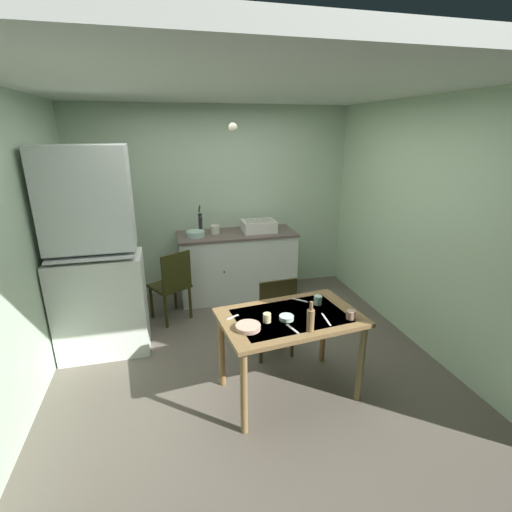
% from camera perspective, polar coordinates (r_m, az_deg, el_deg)
% --- Properties ---
extents(ground_plane, '(4.73, 4.73, 0.00)m').
position_cam_1_polar(ground_plane, '(4.03, -1.67, -14.76)').
color(ground_plane, '#5B5348').
extents(wall_back, '(3.83, 0.10, 2.55)m').
position_cam_1_polar(wall_back, '(5.25, -6.15, 8.26)').
color(wall_back, '#B5CEAE').
rests_on(wall_back, ground).
extents(wall_left, '(0.10, 3.66, 2.55)m').
position_cam_1_polar(wall_left, '(3.63, -32.94, 0.48)').
color(wall_left, '#B3D2B1').
rests_on(wall_left, ground).
extents(wall_right, '(0.10, 3.66, 2.55)m').
position_cam_1_polar(wall_right, '(4.31, 23.99, 4.40)').
color(wall_right, '#B4D3AA').
rests_on(wall_right, ground).
extents(ceiling_slab, '(3.83, 3.66, 0.10)m').
position_cam_1_polar(ceiling_slab, '(3.38, -2.13, 25.14)').
color(ceiling_slab, white).
extents(hutch_cabinet, '(0.88, 0.47, 2.11)m').
position_cam_1_polar(hutch_cabinet, '(3.97, -23.49, -1.04)').
color(hutch_cabinet, silver).
rests_on(hutch_cabinet, ground).
extents(counter_cabinet, '(1.59, 0.64, 0.91)m').
position_cam_1_polar(counter_cabinet, '(5.15, -2.89, -1.32)').
color(counter_cabinet, silver).
rests_on(counter_cabinet, ground).
extents(sink_basin, '(0.44, 0.34, 0.15)m').
position_cam_1_polar(sink_basin, '(5.05, 0.43, 4.66)').
color(sink_basin, white).
rests_on(sink_basin, counter_cabinet).
extents(hand_pump, '(0.05, 0.27, 0.39)m').
position_cam_1_polar(hand_pump, '(4.95, -8.55, 5.22)').
color(hand_pump, '#232328').
rests_on(hand_pump, counter_cabinet).
extents(mixing_bowl_counter, '(0.24, 0.24, 0.07)m').
position_cam_1_polar(mixing_bowl_counter, '(4.88, -9.28, 3.39)').
color(mixing_bowl_counter, '#ADD1C1').
rests_on(mixing_bowl_counter, counter_cabinet).
extents(stoneware_crock, '(0.13, 0.13, 0.11)m').
position_cam_1_polar(stoneware_crock, '(4.98, -6.32, 4.08)').
color(stoneware_crock, beige).
rests_on(stoneware_crock, counter_cabinet).
extents(dining_table, '(1.24, 0.86, 0.76)m').
position_cam_1_polar(dining_table, '(3.19, 5.28, -10.74)').
color(dining_table, brown).
rests_on(dining_table, ground).
extents(chair_far_side, '(0.43, 0.43, 0.88)m').
position_cam_1_polar(chair_far_side, '(3.79, 2.70, -8.75)').
color(chair_far_side, '#342815').
rests_on(chair_far_side, ground).
extents(chair_by_counter, '(0.55, 0.55, 0.89)m').
position_cam_1_polar(chair_by_counter, '(4.57, -12.75, -4.24)').
color(chair_by_counter, '#2E2B0F').
rests_on(chair_by_counter, ground).
extents(serving_bowl_wide, '(0.12, 0.12, 0.04)m').
position_cam_1_polar(serving_bowl_wide, '(3.07, 4.71, -9.44)').
color(serving_bowl_wide, '#ADD1C1').
rests_on(serving_bowl_wide, dining_table).
extents(soup_bowl_small, '(0.20, 0.20, 0.04)m').
position_cam_1_polar(soup_bowl_small, '(2.93, -1.23, -10.86)').
color(soup_bowl_small, tan).
rests_on(soup_bowl_small, dining_table).
extents(mug_tall, '(0.07, 0.07, 0.07)m').
position_cam_1_polar(mug_tall, '(3.02, 1.70, -9.48)').
color(mug_tall, beige).
rests_on(mug_tall, dining_table).
extents(teacup_cream, '(0.08, 0.08, 0.07)m').
position_cam_1_polar(teacup_cream, '(3.16, 14.40, -8.73)').
color(teacup_cream, tan).
rests_on(teacup_cream, dining_table).
extents(teacup_mint, '(0.07, 0.07, 0.08)m').
position_cam_1_polar(teacup_mint, '(3.35, 9.50, -6.71)').
color(teacup_mint, '#ADD1C1').
rests_on(teacup_mint, dining_table).
extents(glass_bottle, '(0.06, 0.06, 0.25)m').
position_cam_1_polar(glass_bottle, '(2.90, 8.39, -9.63)').
color(glass_bottle, olive).
rests_on(glass_bottle, dining_table).
extents(table_knife, '(0.04, 0.22, 0.00)m').
position_cam_1_polar(table_knife, '(3.12, 10.73, -9.54)').
color(table_knife, silver).
rests_on(table_knife, dining_table).
extents(teaspoon_near_bowl, '(0.12, 0.08, 0.00)m').
position_cam_1_polar(teaspoon_near_bowl, '(3.11, -3.65, -9.37)').
color(teaspoon_near_bowl, beige).
rests_on(teaspoon_near_bowl, dining_table).
extents(teaspoon_by_cup, '(0.12, 0.12, 0.00)m').
position_cam_1_polar(teaspoon_by_cup, '(3.41, 6.79, -6.77)').
color(teaspoon_by_cup, beige).
rests_on(teaspoon_by_cup, dining_table).
extents(serving_spoon, '(0.06, 0.16, 0.00)m').
position_cam_1_polar(serving_spoon, '(2.95, 5.64, -11.09)').
color(serving_spoon, beige).
rests_on(serving_spoon, dining_table).
extents(pendant_bulb, '(0.08, 0.08, 0.08)m').
position_cam_1_polar(pendant_bulb, '(3.53, -3.58, 19.16)').
color(pendant_bulb, '#F9EFCC').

